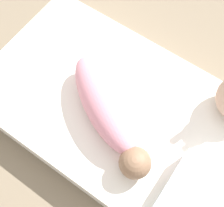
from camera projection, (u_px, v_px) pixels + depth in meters
ground_plane at (118, 118)px, 1.55m from camera, size 12.00×12.00×0.00m
bed_mattress at (118, 112)px, 1.48m from camera, size 1.29×0.77×0.15m
swaddled_baby at (109, 110)px, 1.31m from camera, size 0.57×0.41×0.16m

